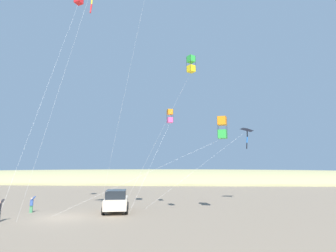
{
  "coord_description": "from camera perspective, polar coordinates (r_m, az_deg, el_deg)",
  "views": [
    {
      "loc": [
        -20.43,
        -9.6,
        3.5
      ],
      "look_at": [
        2.14,
        -7.87,
        7.26
      ],
      "focal_mm": 28.61,
      "sensor_mm": 36.0,
      "label": 1
    }
  ],
  "objects": [
    {
      "name": "cooler_box",
      "position": [
        27.46,
        -10.01,
        -16.18
      ],
      "size": [
        0.62,
        0.42,
        0.42
      ],
      "color": "purple",
      "rests_on": "ground_plane"
    },
    {
      "name": "kite_box_orange_high_right",
      "position": [
        26.15,
        0.4,
        2.11
      ],
      "size": [
        4.28,
        3.39,
        9.4
      ],
      "color": "orange",
      "rests_on": "ground_plane"
    },
    {
      "name": "parked_car",
      "position": [
        24.14,
        -10.98,
        -15.33
      ],
      "size": [
        4.59,
        2.76,
        1.85
      ],
      "color": "beige",
      "rests_on": "ground_plane"
    },
    {
      "name": "kite_delta_striped_overhead",
      "position": [
        32.51,
        16.52,
        -0.83
      ],
      "size": [
        6.93,
        11.88,
        8.59
      ],
      "color": "black",
      "rests_on": "ground_plane"
    },
    {
      "name": "kite_box_black_fish_shape",
      "position": [
        23.8,
        11.47,
        -0.34
      ],
      "size": [
        3.21,
        13.97,
        8.15
      ],
      "color": "orange",
      "rests_on": "ground_plane"
    },
    {
      "name": "ground_plane",
      "position": [
        22.85,
        -21.59,
        -17.61
      ],
      "size": [
        600.0,
        600.0,
        0.0
      ],
      "primitive_type": "plane",
      "color": "#756654"
    },
    {
      "name": "person_child_green_jacket",
      "position": [
        26.14,
        -27.05,
        -14.52
      ],
      "size": [
        0.35,
        0.44,
        1.34
      ],
      "color": "#3D7F51",
      "rests_on": "ground_plane"
    },
    {
      "name": "dune_ridge_grassy",
      "position": [
        76.12,
        -2.93,
        -12.07
      ],
      "size": [
        28.0,
        240.0,
        7.62
      ],
      "primitive_type": "ellipsoid",
      "color": "#938E60",
      "rests_on": "ground_plane"
    },
    {
      "name": "kite_box_checkered_midright",
      "position": [
        20.59,
        4.9,
        12.95
      ],
      "size": [
        4.07,
        6.36,
        11.97
      ],
      "color": "green",
      "rests_on": "ground_plane"
    }
  ]
}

